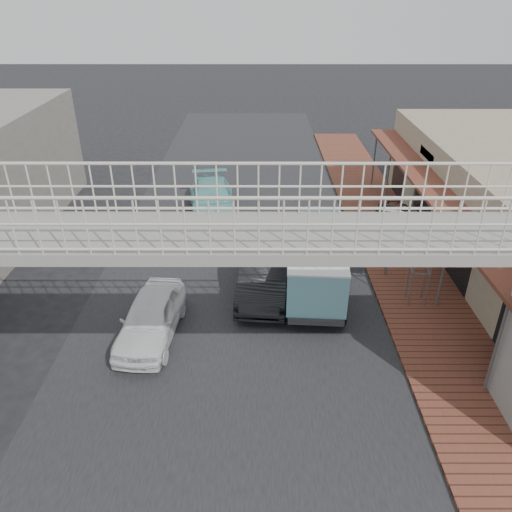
{
  "coord_description": "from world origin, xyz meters",
  "views": [
    {
      "loc": [
        0.84,
        -12.96,
        9.57
      ],
      "look_at": [
        0.82,
        1.3,
        1.8
      ],
      "focal_mm": 35.0,
      "sensor_mm": 36.0,
      "label": 1
    }
  ],
  "objects_px": {
    "white_hatchback": "(151,318)",
    "angkot_van": "(315,265)",
    "dark_sedan": "(264,271)",
    "angkot_curb": "(318,223)",
    "angkot_far": "(212,200)",
    "arrow_sign": "(414,221)",
    "motorcycle_near": "(372,250)",
    "motorcycle_far": "(392,207)",
    "street_clock": "(426,236)"
  },
  "relations": [
    {
      "from": "white_hatchback",
      "to": "angkot_van",
      "type": "distance_m",
      "value": 5.63
    },
    {
      "from": "dark_sedan",
      "to": "angkot_curb",
      "type": "xyz_separation_m",
      "value": [
        2.36,
        4.38,
        -0.19
      ]
    },
    {
      "from": "angkot_far",
      "to": "arrow_sign",
      "type": "height_order",
      "value": "arrow_sign"
    },
    {
      "from": "angkot_van",
      "to": "motorcycle_near",
      "type": "xyz_separation_m",
      "value": [
        2.5,
        2.5,
        -0.74
      ]
    },
    {
      "from": "white_hatchback",
      "to": "angkot_van",
      "type": "height_order",
      "value": "angkot_van"
    },
    {
      "from": "angkot_van",
      "to": "motorcycle_far",
      "type": "bearing_deg",
      "value": 61.16
    },
    {
      "from": "motorcycle_far",
      "to": "street_clock",
      "type": "bearing_deg",
      "value": 164.44
    },
    {
      "from": "angkot_van",
      "to": "angkot_far",
      "type": "bearing_deg",
      "value": 123.04
    },
    {
      "from": "dark_sedan",
      "to": "motorcycle_far",
      "type": "bearing_deg",
      "value": 50.49
    },
    {
      "from": "white_hatchback",
      "to": "arrow_sign",
      "type": "bearing_deg",
      "value": 25.81
    },
    {
      "from": "white_hatchback",
      "to": "angkot_far",
      "type": "distance_m",
      "value": 9.37
    },
    {
      "from": "street_clock",
      "to": "arrow_sign",
      "type": "xyz_separation_m",
      "value": [
        0.05,
        1.55,
        -0.17
      ]
    },
    {
      "from": "white_hatchback",
      "to": "street_clock",
      "type": "height_order",
      "value": "street_clock"
    },
    {
      "from": "motorcycle_near",
      "to": "street_clock",
      "type": "distance_m",
      "value": 3.6
    },
    {
      "from": "angkot_far",
      "to": "motorcycle_near",
      "type": "bearing_deg",
      "value": -42.86
    },
    {
      "from": "angkot_van",
      "to": "arrow_sign",
      "type": "relative_size",
      "value": 1.52
    },
    {
      "from": "angkot_far",
      "to": "street_clock",
      "type": "height_order",
      "value": "street_clock"
    },
    {
      "from": "dark_sedan",
      "to": "angkot_far",
      "type": "distance_m",
      "value": 7.07
    },
    {
      "from": "angkot_van",
      "to": "arrow_sign",
      "type": "xyz_separation_m",
      "value": [
        3.47,
        1.21,
        1.1
      ]
    },
    {
      "from": "white_hatchback",
      "to": "dark_sedan",
      "type": "xyz_separation_m",
      "value": [
        3.49,
        2.63,
        0.11
      ]
    },
    {
      "from": "dark_sedan",
      "to": "street_clock",
      "type": "relative_size",
      "value": 1.57
    },
    {
      "from": "dark_sedan",
      "to": "arrow_sign",
      "type": "height_order",
      "value": "arrow_sign"
    },
    {
      "from": "dark_sedan",
      "to": "angkot_van",
      "type": "distance_m",
      "value": 1.86
    },
    {
      "from": "white_hatchback",
      "to": "angkot_curb",
      "type": "xyz_separation_m",
      "value": [
        5.85,
        7.02,
        -0.08
      ]
    },
    {
      "from": "arrow_sign",
      "to": "white_hatchback",
      "type": "bearing_deg",
      "value": -138.9
    },
    {
      "from": "angkot_far",
      "to": "motorcycle_near",
      "type": "height_order",
      "value": "angkot_far"
    },
    {
      "from": "motorcycle_near",
      "to": "street_clock",
      "type": "xyz_separation_m",
      "value": [
        0.92,
        -2.84,
        2.0
      ]
    },
    {
      "from": "dark_sedan",
      "to": "motorcycle_far",
      "type": "xyz_separation_m",
      "value": [
        5.99,
        6.16,
        -0.19
      ]
    },
    {
      "from": "angkot_curb",
      "to": "arrow_sign",
      "type": "relative_size",
      "value": 1.46
    },
    {
      "from": "white_hatchback",
      "to": "motorcycle_far",
      "type": "relative_size",
      "value": 2.44
    },
    {
      "from": "angkot_van",
      "to": "motorcycle_far",
      "type": "xyz_separation_m",
      "value": [
        4.29,
        6.7,
        -0.74
      ]
    },
    {
      "from": "motorcycle_far",
      "to": "angkot_far",
      "type": "bearing_deg",
      "value": 78.04
    },
    {
      "from": "angkot_van",
      "to": "angkot_curb",
      "type": "bearing_deg",
      "value": 86.07
    },
    {
      "from": "white_hatchback",
      "to": "motorcycle_far",
      "type": "distance_m",
      "value": 12.93
    },
    {
      "from": "arrow_sign",
      "to": "angkot_curb",
      "type": "bearing_deg",
      "value": 147.25
    },
    {
      "from": "dark_sedan",
      "to": "street_clock",
      "type": "height_order",
      "value": "street_clock"
    },
    {
      "from": "dark_sedan",
      "to": "angkot_curb",
      "type": "relative_size",
      "value": 1.12
    },
    {
      "from": "white_hatchback",
      "to": "motorcycle_near",
      "type": "distance_m",
      "value": 8.96
    },
    {
      "from": "white_hatchback",
      "to": "dark_sedan",
      "type": "height_order",
      "value": "dark_sedan"
    },
    {
      "from": "motorcycle_near",
      "to": "motorcycle_far",
      "type": "height_order",
      "value": "same"
    },
    {
      "from": "white_hatchback",
      "to": "angkot_curb",
      "type": "height_order",
      "value": "white_hatchback"
    },
    {
      "from": "angkot_far",
      "to": "motorcycle_far",
      "type": "xyz_separation_m",
      "value": [
        8.33,
        -0.51,
        -0.16
      ]
    },
    {
      "from": "street_clock",
      "to": "arrow_sign",
      "type": "height_order",
      "value": "street_clock"
    },
    {
      "from": "white_hatchback",
      "to": "angkot_van",
      "type": "bearing_deg",
      "value": 26.91
    },
    {
      "from": "motorcycle_near",
      "to": "arrow_sign",
      "type": "bearing_deg",
      "value": -144.81
    },
    {
      "from": "motorcycle_far",
      "to": "street_clock",
      "type": "height_order",
      "value": "street_clock"
    },
    {
      "from": "dark_sedan",
      "to": "arrow_sign",
      "type": "distance_m",
      "value": 5.46
    },
    {
      "from": "white_hatchback",
      "to": "angkot_curb",
      "type": "relative_size",
      "value": 0.93
    },
    {
      "from": "dark_sedan",
      "to": "arrow_sign",
      "type": "relative_size",
      "value": 1.64
    },
    {
      "from": "white_hatchback",
      "to": "angkot_van",
      "type": "relative_size",
      "value": 0.9
    }
  ]
}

